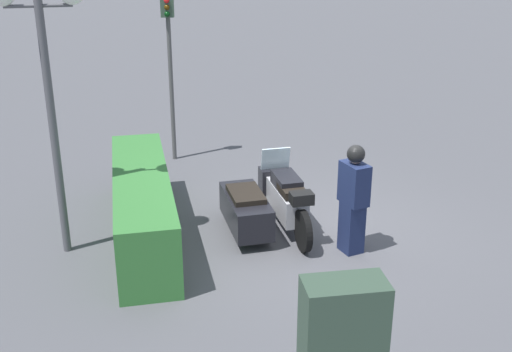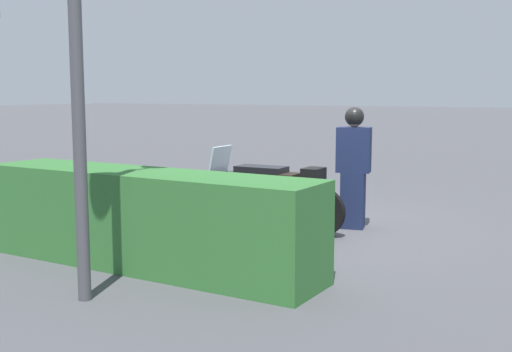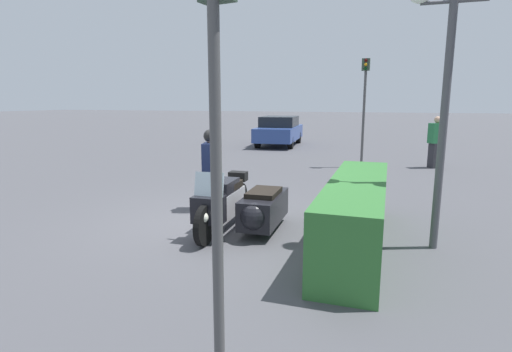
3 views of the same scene
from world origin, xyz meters
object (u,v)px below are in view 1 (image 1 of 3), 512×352
Objects in this scene: officer_rider at (353,197)px; traffic_light_near at (170,56)px; twin_lamp_post at (43,42)px; hedge_bush_curbside at (143,205)px; police_motorcycle at (263,202)px.

traffic_light_near is at bearing 101.68° from officer_rider.
twin_lamp_post is at bearing 153.83° from officer_rider.
officer_rider is 4.97m from twin_lamp_post.
officer_rider is at bearing -111.06° from hedge_bush_curbside.
hedge_bush_curbside is at bearing 144.98° from officer_rider.
officer_rider reaches higher than hedge_bush_curbside.
twin_lamp_post is 1.20× the size of traffic_light_near.
traffic_light_near is at bearing -12.88° from hedge_bush_curbside.
police_motorcycle is 1.65m from officer_rider.
officer_rider reaches higher than police_motorcycle.
police_motorcycle is 4.19m from twin_lamp_post.
traffic_light_near is (4.76, 2.28, 1.33)m from officer_rider.
twin_lamp_post is (-0.16, 3.15, 2.75)m from police_motorcycle.
twin_lamp_post is at bearing -18.48° from traffic_light_near.
hedge_bush_curbside is 2.95m from twin_lamp_post.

